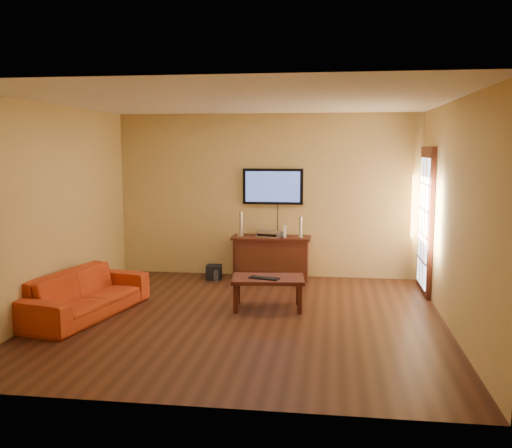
% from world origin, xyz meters
% --- Properties ---
extents(ground_plane, '(5.00, 5.00, 0.00)m').
position_xyz_m(ground_plane, '(0.00, 0.00, 0.00)').
color(ground_plane, '#33180E').
rests_on(ground_plane, ground).
extents(room_walls, '(5.00, 5.00, 5.00)m').
position_xyz_m(room_walls, '(0.00, 0.62, 1.69)').
color(room_walls, tan).
rests_on(room_walls, ground).
extents(french_door, '(0.07, 1.02, 2.22)m').
position_xyz_m(french_door, '(2.46, 1.70, 1.05)').
color(french_door, '#3A150D').
rests_on(french_door, ground).
extents(media_console, '(1.27, 0.49, 0.70)m').
position_xyz_m(media_console, '(0.11, 2.25, 0.35)').
color(media_console, '#3A150D').
rests_on(media_console, ground).
extents(television, '(1.00, 0.08, 0.59)m').
position_xyz_m(television, '(0.11, 2.45, 1.51)').
color(television, black).
rests_on(television, ground).
extents(coffee_table, '(1.01, 0.67, 0.43)m').
position_xyz_m(coffee_table, '(0.26, 0.48, 0.37)').
color(coffee_table, '#3A150D').
rests_on(coffee_table, ground).
extents(sofa, '(0.94, 2.01, 0.76)m').
position_xyz_m(sofa, '(-2.03, -0.14, 0.38)').
color(sofa, '#BD3A15').
rests_on(sofa, ground).
extents(speaker_left, '(0.11, 0.11, 0.40)m').
position_xyz_m(speaker_left, '(-0.39, 2.24, 0.89)').
color(speaker_left, silver).
rests_on(speaker_left, media_console).
extents(speaker_right, '(0.09, 0.09, 0.33)m').
position_xyz_m(speaker_right, '(0.58, 2.24, 0.85)').
color(speaker_right, silver).
rests_on(speaker_right, media_console).
extents(av_receiver, '(0.44, 0.37, 0.09)m').
position_xyz_m(av_receiver, '(0.09, 2.22, 0.75)').
color(av_receiver, silver).
rests_on(av_receiver, media_console).
extents(game_console, '(0.04, 0.14, 0.19)m').
position_xyz_m(game_console, '(0.33, 2.22, 0.80)').
color(game_console, white).
rests_on(game_console, media_console).
extents(subwoofer, '(0.25, 0.25, 0.23)m').
position_xyz_m(subwoofer, '(-0.82, 2.09, 0.12)').
color(subwoofer, black).
rests_on(subwoofer, ground).
extents(bottle, '(0.07, 0.07, 0.20)m').
position_xyz_m(bottle, '(-0.75, 1.88, 0.09)').
color(bottle, white).
rests_on(bottle, ground).
extents(keyboard, '(0.42, 0.24, 0.02)m').
position_xyz_m(keyboard, '(0.22, 0.39, 0.44)').
color(keyboard, black).
rests_on(keyboard, coffee_table).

